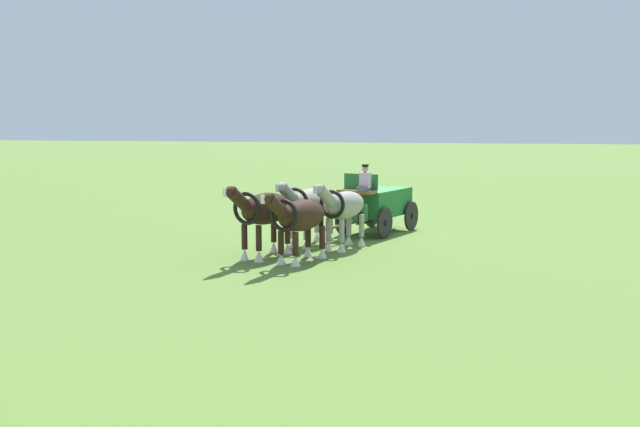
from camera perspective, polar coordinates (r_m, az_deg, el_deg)
The scene contains 6 objects.
ground_plane at distance 27.63m, azimuth 4.50°, elevation -1.47°, with size 220.00×220.00×0.00m, color olive.
show_wagon at distance 27.35m, azimuth 4.38°, elevation 0.78°, with size 5.67×2.77×2.64m.
draft_horse_rear_near at distance 23.87m, azimuth 1.80°, elevation 0.48°, with size 2.88×1.48×2.24m.
draft_horse_rear_off at distance 24.55m, azimuth -0.81°, elevation 0.68°, with size 3.14×1.64×2.24m.
draft_horse_lead_near at distance 21.68m, azimuth -1.61°, elevation -0.31°, with size 3.05×1.56×2.19m.
draft_horse_lead_off at distance 22.41m, azimuth -4.38°, elevation 0.20°, with size 3.12×1.62×2.31m.
Camera 1 is at (27.06, 3.70, 4.17)m, focal length 41.38 mm.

